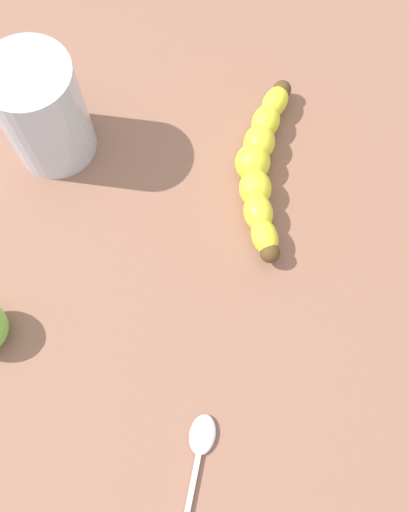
# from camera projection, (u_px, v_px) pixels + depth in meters

# --- Properties ---
(wooden_tabletop) EXTENTS (1.20, 1.20, 0.03)m
(wooden_tabletop) POSITION_uv_depth(u_px,v_px,m) (184.00, 245.00, 0.60)
(wooden_tabletop) COLOR #8E5F4A
(wooden_tabletop) RESTS_ON ground
(banana) EXTENTS (0.14, 0.18, 0.04)m
(banana) POSITION_uv_depth(u_px,v_px,m) (262.00, 166.00, 0.60)
(banana) COLOR yellow
(banana) RESTS_ON wooden_tabletop
(smoothie_glass) EXTENTS (0.09, 0.09, 0.12)m
(smoothie_glass) POSITION_uv_depth(u_px,v_px,m) (43.00, 114.00, 0.57)
(smoothie_glass) COLOR silver
(smoothie_glass) RESTS_ON wooden_tabletop
(teaspoon) EXTENTS (0.07, 0.10, 0.01)m
(teaspoon) POSITION_uv_depth(u_px,v_px,m) (201.00, 442.00, 0.52)
(teaspoon) COLOR silver
(teaspoon) RESTS_ON wooden_tabletop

